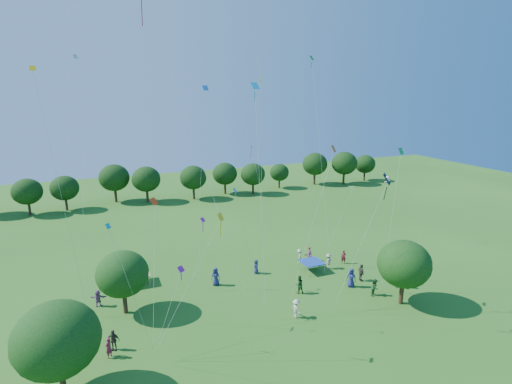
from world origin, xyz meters
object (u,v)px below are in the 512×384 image
(tent_blue, at_px, (312,262))
(red_high_kite, at_px, (163,52))
(near_tree_north, at_px, (122,274))
(pirate_kite, at_px, (386,182))
(near_tree_east, at_px, (404,264))
(tent_red_stripe, at_px, (138,274))
(near_tree_west, at_px, (57,339))

(tent_blue, relative_size, red_high_kite, 0.08)
(red_high_kite, bearing_deg, near_tree_north, -163.75)
(pirate_kite, bearing_deg, near_tree_east, -1.27)
(near_tree_east, xyz_separation_m, tent_red_stripe, (-21.66, 13.05, -2.83))
(tent_red_stripe, bearing_deg, tent_blue, -13.05)
(pirate_kite, height_order, red_high_kite, red_high_kite)
(near_tree_west, height_order, near_tree_north, near_tree_west)
(near_tree_west, xyz_separation_m, red_high_kite, (9.08, 10.06, 17.85))
(pirate_kite, bearing_deg, red_high_kite, 150.28)
(tent_blue, bearing_deg, near_tree_east, -65.37)
(near_tree_east, bearing_deg, tent_blue, 114.63)
(near_tree_west, bearing_deg, pirate_kite, 2.22)
(pirate_kite, bearing_deg, tent_blue, 98.87)
(pirate_kite, xyz_separation_m, red_high_kite, (-15.93, 9.10, 10.31))
(near_tree_north, bearing_deg, tent_blue, 3.51)
(near_tree_west, relative_size, red_high_kite, 0.24)
(near_tree_west, relative_size, pirate_kite, 0.58)
(tent_red_stripe, height_order, pirate_kite, pirate_kite)
(near_tree_east, bearing_deg, tent_red_stripe, 148.94)
(red_high_kite, bearing_deg, near_tree_east, -26.14)
(near_tree_west, height_order, near_tree_east, near_tree_west)
(near_tree_west, bearing_deg, tent_blue, 22.72)
(near_tree_north, distance_m, pirate_kite, 23.35)
(near_tree_north, xyz_separation_m, tent_blue, (19.19, 1.18, -2.63))
(near_tree_west, xyz_separation_m, near_tree_east, (27.74, 0.91, -0.13))
(near_tree_north, distance_m, near_tree_east, 24.58)
(near_tree_north, distance_m, tent_blue, 19.40)
(near_tree_north, xyz_separation_m, near_tree_east, (23.30, -7.80, 0.20))
(near_tree_north, bearing_deg, near_tree_east, -18.51)
(near_tree_east, xyz_separation_m, tent_blue, (-4.12, 8.98, -2.83))
(near_tree_east, relative_size, pirate_kite, 0.55)
(near_tree_east, xyz_separation_m, pirate_kite, (-2.72, 0.06, 7.67))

